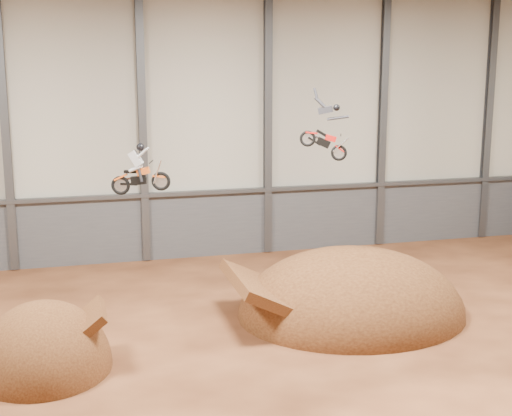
{
  "coord_description": "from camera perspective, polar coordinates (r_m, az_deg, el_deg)",
  "views": [
    {
      "loc": [
        -7.03,
        -22.0,
        10.55
      ],
      "look_at": [
        -0.17,
        4.0,
        4.89
      ],
      "focal_mm": 50.0,
      "sensor_mm": 36.0,
      "label": 1
    }
  ],
  "objects": [
    {
      "name": "fmx_rider_b",
      "position": [
        28.36,
        5.18,
        6.68
      ],
      "size": [
        3.36,
        1.93,
        3.12
      ],
      "primitive_type": null,
      "rotation": [
        0.0,
        0.41,
        -0.38
      ],
      "color": "red"
    },
    {
      "name": "steel_column_1",
      "position": [
        37.09,
        -19.41,
        5.73
      ],
      "size": [
        0.4,
        0.36,
        13.9
      ],
      "primitive_type": "cube",
      "color": "#47494F",
      "rests_on": "ground"
    },
    {
      "name": "back_wall",
      "position": [
        37.83,
        -4.04,
        6.48
      ],
      "size": [
        40.0,
        0.1,
        14.0
      ],
      "primitive_type": "cube",
      "color": "beige",
      "rests_on": "ground"
    },
    {
      "name": "floor",
      "position": [
        25.39,
        2.73,
        -12.67
      ],
      "size": [
        40.0,
        40.0,
        0.0
      ],
      "primitive_type": "plane",
      "color": "#4F2815",
      "rests_on": "ground"
    },
    {
      "name": "steel_rail",
      "position": [
        38.06,
        -3.89,
        1.27
      ],
      "size": [
        39.8,
        0.35,
        0.2
      ],
      "primitive_type": "cube",
      "color": "#47494F",
      "rests_on": "lower_band_back"
    },
    {
      "name": "fmx_rider_a",
      "position": [
        29.0,
        -9.17,
        3.34
      ],
      "size": [
        2.77,
        1.61,
        2.42
      ],
      "primitive_type": null,
      "rotation": [
        0.0,
        -0.11,
        -0.28
      ],
      "color": "orange"
    },
    {
      "name": "steel_column_5",
      "position": [
        43.91,
        18.06,
        6.67
      ],
      "size": [
        0.4,
        0.36,
        13.9
      ],
      "primitive_type": "cube",
      "color": "#47494F",
      "rests_on": "ground"
    },
    {
      "name": "takeoff_ramp",
      "position": [
        26.43,
        -16.55,
        -12.16
      ],
      "size": [
        4.66,
        5.38,
        4.66
      ],
      "primitive_type": "ellipsoid",
      "color": "#3F200F",
      "rests_on": "ground"
    },
    {
      "name": "steel_column_2",
      "position": [
        37.16,
        -9.06,
        6.26
      ],
      "size": [
        0.4,
        0.36,
        13.9
      ],
      "primitive_type": "cube",
      "color": "#47494F",
      "rests_on": "ground"
    },
    {
      "name": "steel_column_4",
      "position": [
        40.7,
        10.08,
        6.71
      ],
      "size": [
        0.4,
        0.36,
        13.9
      ],
      "primitive_type": "cube",
      "color": "#47494F",
      "rests_on": "ground"
    },
    {
      "name": "steel_column_3",
      "position": [
        38.4,
        0.94,
        6.58
      ],
      "size": [
        0.4,
        0.36,
        13.9
      ],
      "primitive_type": "cube",
      "color": "#47494F",
      "rests_on": "ground"
    },
    {
      "name": "lower_band_back",
      "position": [
        38.58,
        -3.9,
        -1.32
      ],
      "size": [
        39.8,
        0.18,
        3.5
      ],
      "primitive_type": "cube",
      "color": "#4E5055",
      "rests_on": "ground"
    },
    {
      "name": "landing_ramp",
      "position": [
        30.58,
        7.62,
        -8.4
      ],
      "size": [
        9.62,
        8.51,
        5.55
      ],
      "primitive_type": "ellipsoid",
      "color": "#3F200F",
      "rests_on": "ground"
    }
  ]
}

